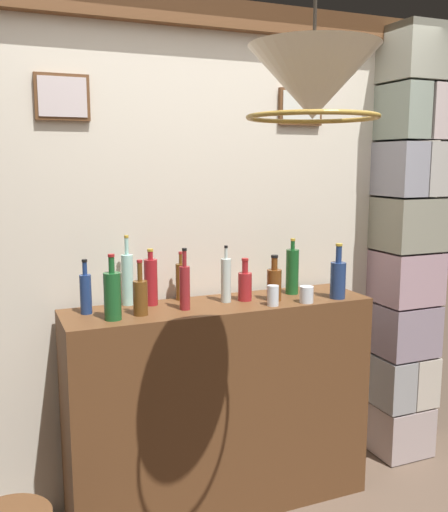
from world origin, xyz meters
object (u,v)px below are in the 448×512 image
at_px(liquor_bottle_rye, 274,283).
at_px(liquor_bottle_whiskey, 181,281).
at_px(liquor_bottle_gin, 338,278).
at_px(glass_tumbler_rocks, 306,294).
at_px(liquor_bottle_brandy, 185,286).
at_px(liquor_bottle_vodka, 226,280).
at_px(liquor_bottle_tequila, 245,285).
at_px(pendant_lamp, 313,85).
at_px(liquor_bottle_sherry, 140,296).
at_px(liquor_bottle_rum, 86,293).
at_px(liquor_bottle_amaro, 151,281).
at_px(liquor_bottle_mezcal, 292,271).
at_px(liquor_bottle_bourbon, 112,295).
at_px(liquor_bottle_port, 127,278).
at_px(glass_tumbler_highball, 273,296).

height_order(liquor_bottle_rye, liquor_bottle_whiskey, liquor_bottle_whiskey).
relative_size(liquor_bottle_gin, glass_tumbler_rocks, 3.44).
bearing_deg(liquor_bottle_brandy, liquor_bottle_vodka, 14.78).
bearing_deg(liquor_bottle_tequila, pendant_lamp, -101.37).
distance_m(liquor_bottle_vodka, liquor_bottle_sherry, 0.47).
bearing_deg(liquor_bottle_rum, liquor_bottle_vodka, -3.59).
relative_size(liquor_bottle_rum, liquor_bottle_amaro, 0.92).
relative_size(liquor_bottle_gin, liquor_bottle_tequila, 1.31).
xyz_separation_m(liquor_bottle_vodka, liquor_bottle_brandy, (-0.24, -0.06, 0.00)).
xyz_separation_m(liquor_bottle_mezcal, liquor_bottle_amaro, (-0.76, 0.05, -0.00)).
distance_m(liquor_bottle_mezcal, liquor_bottle_tequila, 0.30).
xyz_separation_m(liquor_bottle_bourbon, liquor_bottle_whiskey, (0.40, 0.24, -0.02)).
height_order(liquor_bottle_sherry, liquor_bottle_amaro, liquor_bottle_amaro).
bearing_deg(liquor_bottle_rye, glass_tumbler_rocks, -39.08).
relative_size(liquor_bottle_rum, pendant_lamp, 0.44).
bearing_deg(liquor_bottle_bourbon, liquor_bottle_gin, -2.16).
height_order(liquor_bottle_gin, liquor_bottle_whiskey, liquor_bottle_gin).
bearing_deg(liquor_bottle_whiskey, liquor_bottle_port, 179.14).
bearing_deg(liquor_bottle_tequila, glass_tumbler_highball, -61.55).
bearing_deg(liquor_bottle_port, liquor_bottle_tequila, -13.97).
height_order(liquor_bottle_mezcal, liquor_bottle_port, liquor_bottle_port).
height_order(liquor_bottle_mezcal, glass_tumbler_rocks, liquor_bottle_mezcal).
height_order(liquor_bottle_bourbon, glass_tumbler_rocks, liquor_bottle_bourbon).
distance_m(liquor_bottle_vodka, liquor_bottle_rum, 0.69).
distance_m(liquor_bottle_brandy, liquor_bottle_amaro, 0.20).
bearing_deg(liquor_bottle_port, pendant_lamp, -69.99).
distance_m(liquor_bottle_gin, liquor_bottle_port, 1.08).
relative_size(liquor_bottle_sherry, liquor_bottle_amaro, 0.92).
bearing_deg(liquor_bottle_vodka, liquor_bottle_whiskey, 146.40).
bearing_deg(liquor_bottle_amaro, liquor_bottle_tequila, -11.48).
distance_m(liquor_bottle_mezcal, liquor_bottle_amaro, 0.77).
xyz_separation_m(liquor_bottle_whiskey, pendant_lamp, (0.11, -1.06, 0.85)).
height_order(liquor_bottle_vodka, liquor_bottle_brandy, liquor_bottle_brandy).
bearing_deg(liquor_bottle_whiskey, glass_tumbler_rocks, -27.98).
bearing_deg(liquor_bottle_port, glass_tumbler_highball, -24.18).
xyz_separation_m(liquor_bottle_gin, glass_tumbler_rocks, (-0.20, -0.02, -0.06)).
xyz_separation_m(liquor_bottle_mezcal, liquor_bottle_vodka, (-0.40, -0.03, -0.01)).
bearing_deg(liquor_bottle_rye, liquor_bottle_port, 164.33).
xyz_separation_m(liquor_bottle_port, liquor_bottle_brandy, (0.23, -0.20, -0.02)).
bearing_deg(liquor_bottle_amaro, glass_tumbler_highball, -24.16).
bearing_deg(liquor_bottle_amaro, liquor_bottle_whiskey, 14.37).
xyz_separation_m(liquor_bottle_mezcal, glass_tumbler_rocks, (-0.03, -0.20, -0.08)).
height_order(liquor_bottle_gin, liquor_bottle_rye, liquor_bottle_gin).
height_order(liquor_bottle_rye, liquor_bottle_sherry, liquor_bottle_sherry).
height_order(liquor_bottle_bourbon, liquor_bottle_gin, liquor_bottle_bourbon).
bearing_deg(liquor_bottle_port, liquor_bottle_brandy, -40.67).
distance_m(liquor_bottle_port, liquor_bottle_amaro, 0.12).
relative_size(glass_tumbler_rocks, pendant_lamp, 0.14).
height_order(liquor_bottle_whiskey, liquor_bottle_rum, liquor_bottle_rum).
xyz_separation_m(liquor_bottle_sherry, liquor_bottle_whiskey, (0.27, 0.21, 0.01)).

